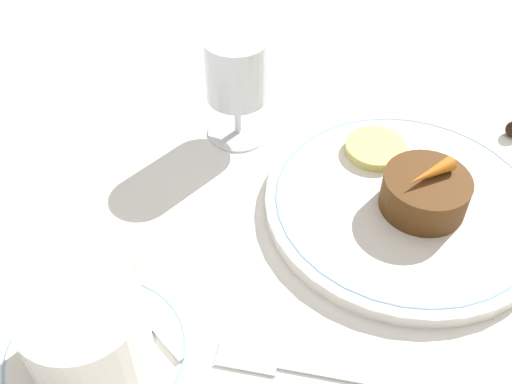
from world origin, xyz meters
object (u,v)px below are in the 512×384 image
object	(u,v)px
coffee_cup	(86,330)
dessert_cake	(425,193)
fork	(306,368)
dinner_plate	(405,204)
wine_glass	(237,76)

from	to	relation	value
coffee_cup	dessert_cake	bearing A→B (deg)	-38.56
fork	dessert_cake	bearing A→B (deg)	-13.35
dessert_cake	dinner_plate	bearing A→B (deg)	79.57
dinner_plate	fork	distance (m)	0.21
dinner_plate	dessert_cake	world-z (taller)	dessert_cake
dinner_plate	wine_glass	bearing A→B (deg)	77.24
dinner_plate	dessert_cake	distance (m)	0.03
dinner_plate	fork	bearing A→B (deg)	171.11
dessert_cake	coffee_cup	bearing A→B (deg)	141.44
wine_glass	fork	bearing A→B (deg)	-145.80
wine_glass	dessert_cake	size ratio (longest dim) A/B	1.46
dinner_plate	fork	xyz separation A→B (m)	(-0.20, 0.03, -0.01)
dinner_plate	coffee_cup	distance (m)	0.33
coffee_cup	fork	xyz separation A→B (m)	(0.06, -0.16, -0.04)
dessert_cake	wine_glass	bearing A→B (deg)	77.40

